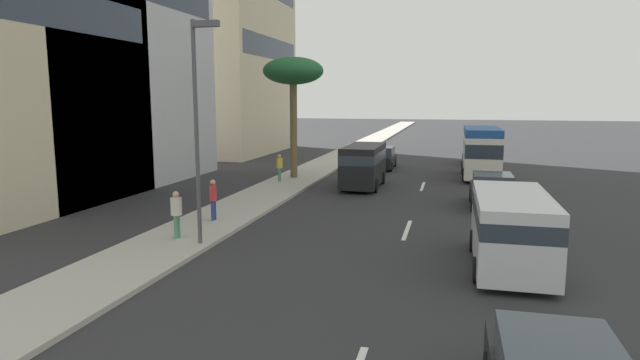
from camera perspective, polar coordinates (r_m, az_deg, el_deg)
The scene contains 15 objects.
ground_plane at distance 35.65m, azimuth 11.25°, elevation 0.37°, with size 198.00×198.00×0.00m, color #2D2D30.
sidewalk_right at distance 36.83m, azimuth -0.97°, elevation 0.91°, with size 162.00×3.07×0.15m, color #B2ADA3.
lane_stripe_mid at distance 21.10m, azimuth 9.25°, elevation -5.26°, with size 3.20×0.16×0.01m, color silver.
lane_stripe_far at distance 31.61m, azimuth 10.88°, elevation -0.66°, with size 3.20×0.16×0.01m, color silver.
car_lead at distance 26.30m, azimuth 17.85°, elevation -1.14°, with size 4.02×1.94×1.59m.
van_second at distance 30.62m, azimuth 4.66°, elevation 1.78°, with size 5.13×2.06×2.42m.
minibus_third at distance 35.67m, azimuth 16.80°, elevation 3.01°, with size 6.32×2.31×3.21m.
van_fourth at distance 16.98m, azimuth 19.72°, elevation -4.62°, with size 5.34×2.23×2.24m.
car_sixth at distance 43.29m, azimuth 16.21°, elevation 2.69°, with size 4.21×1.91×1.70m.
car_seventh at distance 39.19m, azimuth 6.59°, elevation 2.31°, with size 4.26×1.83×1.57m.
pedestrian_near_lamp at distance 19.54m, azimuth -15.05°, elevation -3.34°, with size 0.30×0.32×1.68m.
pedestrian_mid_block at distance 32.00m, azimuth -4.34°, elevation 1.45°, with size 0.37×0.39×1.62m.
pedestrian_by_tree at distance 22.08m, azimuth -11.31°, elevation -1.88°, with size 0.36×0.28×1.66m.
palm_tree at distance 33.40m, azimuth -2.87°, elevation 11.25°, with size 3.71×3.71×7.41m.
street_lamp at distance 18.19m, azimuth -12.81°, elevation 7.28°, with size 0.24×0.97×7.41m.
Camera 1 is at (-3.76, -1.59, 5.04)m, focal length 30.04 mm.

